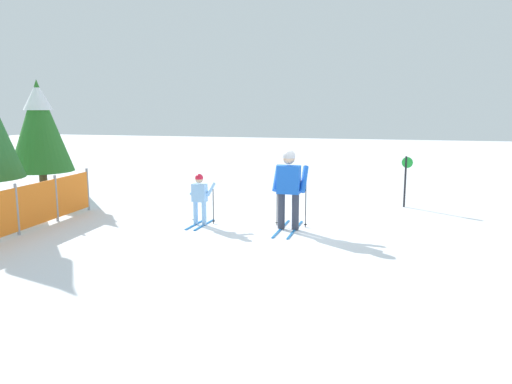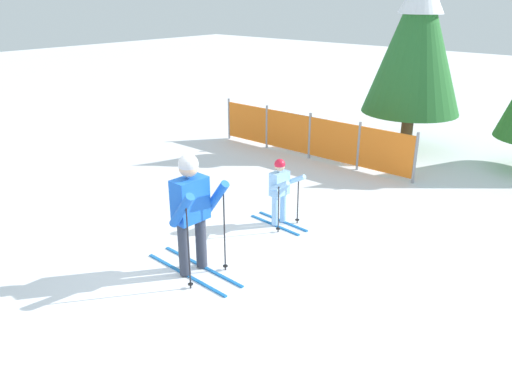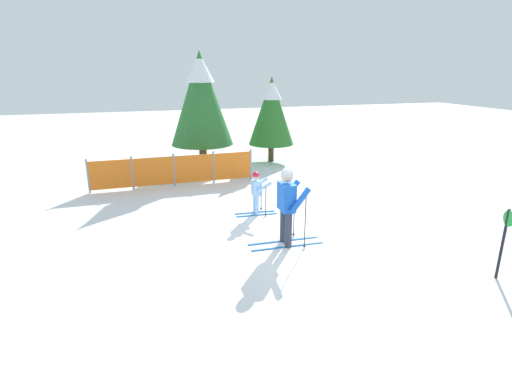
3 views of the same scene
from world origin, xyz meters
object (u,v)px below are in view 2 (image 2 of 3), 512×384
skier_adult (191,205)px  conifer_far (417,38)px  skier_child (280,187)px  safety_fence (310,136)px

skier_adult → conifer_far: size_ratio=0.40×
skier_child → safety_fence: 3.70m
conifer_far → safety_fence: bearing=-120.7°
safety_fence → conifer_far: size_ratio=1.22×
skier_adult → conifer_far: (-0.46, 7.46, 1.62)m
skier_adult → skier_child: 1.99m
skier_child → safety_fence: skier_child is taller
safety_fence → skier_child: bearing=-62.1°
skier_adult → safety_fence: bearing=110.5°
skier_child → safety_fence: bearing=121.7°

